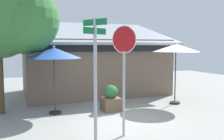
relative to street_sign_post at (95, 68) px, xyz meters
name	(u,v)px	position (x,y,z in m)	size (l,w,h in m)	color
ground_plane	(118,122)	(1.32, 1.60, -1.98)	(28.00, 28.00, 0.10)	gray
cafe_building	(94,65)	(2.09, 6.91, -0.42)	(7.62, 5.00, 3.95)	#705B4C
street_sign_post	(95,68)	(0.00, 0.00, 0.00)	(0.72, 0.78, 3.20)	#A8AAB2
stop_sign	(124,60)	(0.87, 0.15, 0.19)	(0.46, 0.62, 3.06)	#A8AAB2
patio_umbrella_royal_blue_left	(54,54)	(-0.56, 3.23, 0.30)	(1.99, 1.99, 2.52)	black
patio_umbrella_ivory_center	(176,49)	(4.58, 3.01, 0.47)	(2.01, 2.01, 2.68)	black
shade_tree	(3,13)	(-2.25, 3.93, 1.77)	(4.00, 3.55, 5.59)	brown
sidewalk_planter	(111,99)	(1.53, 2.87, -1.48)	(0.68, 0.68, 1.01)	brown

